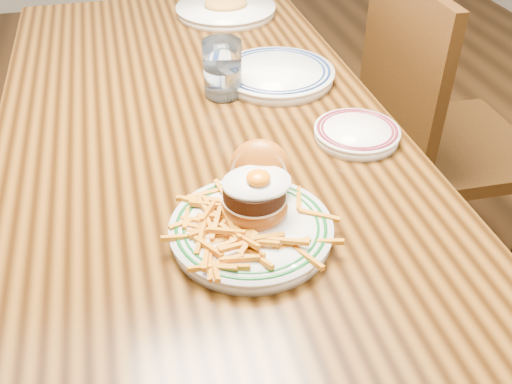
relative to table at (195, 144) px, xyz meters
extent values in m
plane|color=black|center=(0.00, 0.00, -0.66)|extent=(6.00, 6.00, 0.00)
cube|color=black|center=(0.00, 0.00, 0.06)|extent=(0.85, 1.60, 0.05)
cylinder|color=black|center=(-0.36, 0.74, -0.31)|extent=(0.07, 0.07, 0.70)
cylinder|color=black|center=(0.36, 0.74, -0.31)|extent=(0.07, 0.07, 0.70)
cylinder|color=#3E240D|center=(-0.50, 0.04, -0.46)|extent=(0.04, 0.04, 0.41)
cube|color=#3E240D|center=(0.78, 0.12, -0.20)|extent=(0.46, 0.46, 0.04)
cube|color=#3E240D|center=(0.57, 0.12, 0.06)|extent=(0.04, 0.45, 0.48)
cylinder|color=#3E240D|center=(0.97, 0.30, -0.44)|extent=(0.04, 0.04, 0.44)
cylinder|color=#3E240D|center=(0.59, 0.31, -0.44)|extent=(0.04, 0.04, 0.44)
cylinder|color=#3E240D|center=(0.58, -0.07, -0.44)|extent=(0.04, 0.04, 0.44)
cylinder|color=white|center=(0.03, -0.45, 0.10)|extent=(0.26, 0.26, 0.02)
cylinder|color=white|center=(0.03, -0.45, 0.11)|extent=(0.27, 0.27, 0.01)
torus|color=#0D4C19|center=(0.03, -0.45, 0.11)|extent=(0.25, 0.25, 0.01)
torus|color=#0D4C19|center=(0.03, -0.45, 0.11)|extent=(0.22, 0.22, 0.01)
ellipsoid|color=#A44815|center=(0.04, -0.42, 0.13)|extent=(0.11, 0.11, 0.05)
cylinder|color=beige|center=(0.04, -0.42, 0.15)|extent=(0.11, 0.11, 0.00)
cylinder|color=black|center=(0.04, -0.42, 0.16)|extent=(0.10, 0.10, 0.03)
ellipsoid|color=white|center=(0.04, -0.42, 0.18)|extent=(0.11, 0.09, 0.01)
ellipsoid|color=orange|center=(0.05, -0.42, 0.19)|extent=(0.04, 0.04, 0.02)
ellipsoid|color=#A44815|center=(0.07, -0.36, 0.16)|extent=(0.13, 0.12, 0.12)
cylinder|color=beige|center=(0.06, -0.37, 0.16)|extent=(0.10, 0.07, 0.09)
cylinder|color=white|center=(0.31, -0.20, 0.10)|extent=(0.17, 0.17, 0.02)
cylinder|color=white|center=(0.31, -0.20, 0.11)|extent=(0.18, 0.18, 0.01)
torus|color=maroon|center=(0.31, -0.20, 0.11)|extent=(0.17, 0.17, 0.01)
torus|color=maroon|center=(0.31, -0.20, 0.11)|extent=(0.15, 0.15, 0.01)
cube|color=silver|center=(0.33, -0.19, 0.11)|extent=(0.11, 0.06, 0.00)
cylinder|color=white|center=(0.23, 0.10, 0.10)|extent=(0.28, 0.28, 0.02)
cylinder|color=white|center=(0.23, 0.10, 0.11)|extent=(0.28, 0.28, 0.01)
torus|color=#102350|center=(0.23, 0.10, 0.11)|extent=(0.26, 0.26, 0.01)
torus|color=#102350|center=(0.23, 0.10, 0.11)|extent=(0.24, 0.24, 0.01)
cylinder|color=white|center=(0.08, 0.06, 0.15)|extent=(0.09, 0.09, 0.13)
cylinder|color=silver|center=(0.08, 0.06, 0.12)|extent=(0.08, 0.08, 0.06)
cylinder|color=white|center=(0.19, 0.57, 0.10)|extent=(0.30, 0.30, 0.02)
cylinder|color=white|center=(0.19, 0.57, 0.11)|extent=(0.31, 0.31, 0.01)
ellipsoid|color=#C07F36|center=(0.19, 0.57, 0.12)|extent=(0.13, 0.11, 0.04)
camera|label=1|loc=(-0.13, -1.14, 0.72)|focal=40.00mm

